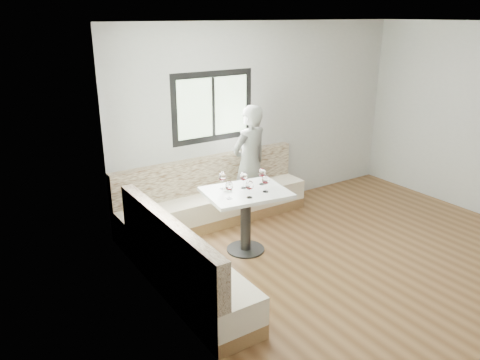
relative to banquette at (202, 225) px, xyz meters
name	(u,v)px	position (x,y,z in m)	size (l,w,h in m)	color
room	(386,155)	(1.51, -1.55, 1.08)	(5.01, 5.01, 2.81)	brown
banquette	(202,225)	(0.00, 0.00, 0.00)	(2.90, 2.80, 0.95)	olive
table	(246,206)	(0.43, -0.35, 0.28)	(1.10, 0.91, 0.82)	black
person	(250,163)	(1.06, 0.48, 0.52)	(0.62, 0.41, 1.70)	slate
olive_ramekin	(228,188)	(0.27, -0.20, 0.51)	(0.10, 0.10, 0.04)	white
wine_glass_a	(229,187)	(0.13, -0.45, 0.64)	(0.10, 0.10, 0.21)	white
wine_glass_b	(250,186)	(0.35, -0.56, 0.64)	(0.10, 0.10, 0.21)	white
wine_glass_c	(266,180)	(0.62, -0.51, 0.64)	(0.10, 0.10, 0.21)	white
wine_glass_d	(243,177)	(0.46, -0.26, 0.64)	(0.10, 0.10, 0.21)	white
wine_glass_e	(262,173)	(0.74, -0.27, 0.64)	(0.10, 0.10, 0.21)	white
wine_glass_f	(222,177)	(0.24, -0.12, 0.64)	(0.10, 0.10, 0.21)	white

